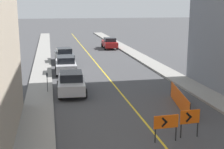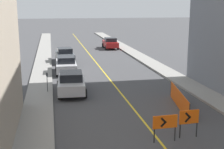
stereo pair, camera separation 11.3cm
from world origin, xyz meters
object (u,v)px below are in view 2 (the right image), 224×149
Objects in this scene: parked_car_curb_mid at (66,65)px; parked_car_curb_far at (65,55)px; parked_car_opposite_side at (110,43)px; parking_meter_far_curb at (47,78)px; arrow_barricade_secondary at (189,118)px; arrow_barricade_primary at (165,123)px; parked_car_curb_near at (71,82)px.

parked_car_curb_mid and parked_car_curb_far have the same top height.
parked_car_opposite_side reaches higher than parking_meter_far_curb.
arrow_barricade_secondary is 0.31× the size of parked_car_curb_far.
arrow_barricade_secondary is 0.32× the size of parked_car_curb_mid.
arrow_barricade_secondary is 16.33m from parked_car_curb_mid.
parked_car_curb_far is at bearing 98.84° from arrow_barricade_secondary.
parked_car_opposite_side is (6.95, 9.63, 0.00)m from parked_car_curb_far.
parking_meter_far_curb is at bearing 118.31° from arrow_barricade_primary.
parked_car_curb_near and parked_car_opposite_side have the same top height.
parked_car_curb_far is (-4.81, 21.33, -0.17)m from arrow_barricade_secondary.
parked_car_curb_near and parked_car_curb_mid have the same top height.
arrow_barricade_primary is at bearing -94.23° from parked_car_opposite_side.
arrow_barricade_primary is 0.29× the size of parked_car_curb_far.
parked_car_opposite_side is (7.09, 22.29, 0.00)m from parked_car_curb_near.
arrow_barricade_secondary is at bearing -80.48° from parked_car_curb_far.
parked_car_opposite_side is 3.13× the size of parking_meter_far_curb.
parked_car_opposite_side is at bearing 82.19° from arrow_barricade_secondary.
arrow_barricade_primary is 9.65m from parked_car_curb_near.
parked_car_curb_mid is at bearing 103.80° from arrow_barricade_secondary.
parked_car_curb_near is 1.00× the size of parked_car_curb_far.
arrow_barricade_primary is 31.39m from parked_car_opposite_side.
parked_car_curb_near is at bearing 115.83° from arrow_barricade_secondary.
parked_car_curb_mid is 0.99× the size of parked_car_curb_far.
parked_car_curb_far is 11.88m from parked_car_opposite_side.
parked_car_curb_far is at bearing 92.40° from parked_car_curb_near.
arrow_barricade_primary is 0.92× the size of parking_meter_far_curb.
parked_car_opposite_side is (3.41, 31.21, -0.12)m from arrow_barricade_primary.
parked_car_opposite_side is at bearing 75.40° from parked_car_curb_near.
parked_car_curb_mid reaches higher than arrow_barricade_secondary.
parked_car_curb_far reaches higher than arrow_barricade_secondary.
parked_car_curb_far is (-3.53, 21.57, -0.12)m from arrow_barricade_primary.
parked_car_curb_near is at bearing -93.83° from parked_car_curb_far.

